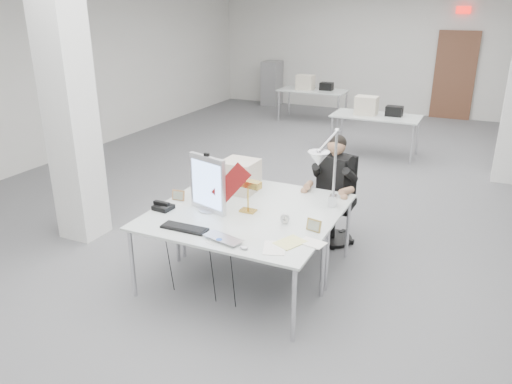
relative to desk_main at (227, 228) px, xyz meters
The scene contains 23 objects.
room_shell 2.80m from the desk_main, 89.21° to the left, with size 10.04×14.04×3.24m.
desk_main is the anchor object (origin of this frame).
desk_second 0.90m from the desk_main, 90.00° to the left, with size 1.80×0.90×0.03m, color silver.
bg_desk_a 5.50m from the desk_main, 87.92° to the left, with size 1.60×0.80×0.03m, color silver.
bg_desk_b 7.91m from the desk_main, 103.16° to the left, with size 1.60×0.80×0.03m, color silver.
filing_cabinet 9.80m from the desk_main, 110.93° to the left, with size 0.45×0.55×1.20m, color gray.
office_chair 1.73m from the desk_main, 70.49° to the left, with size 0.55×0.55×1.11m, color black, non-canonical shape.
seated_person 1.68m from the desk_main, 69.92° to the left, with size 0.51×0.64×0.96m, color black, non-canonical shape.
monitor 0.54m from the desk_main, 142.59° to the left, with size 0.47×0.05×0.58m, color silver.
pennant 0.43m from the desk_main, 106.51° to the left, with size 0.43×0.01×0.18m, color maroon.
keyboard 0.39m from the desk_main, 147.96° to the right, with size 0.45×0.15×0.02m, color black.
laptop 0.33m from the desk_main, 73.36° to the right, with size 0.37×0.24×0.03m, color #B9BABE.
mouse 0.48m from the desk_main, 43.60° to the right, with size 0.08×0.05×0.03m, color silver.
bankers_lamp 0.47m from the desk_main, 87.14° to the left, with size 0.34×0.13×0.38m, color gold, non-canonical shape.
desk_phone 0.79m from the desk_main, behind, with size 0.18×0.16×0.05m, color black.
picture_frame_left 0.88m from the desk_main, 154.19° to the left, with size 0.14×0.01×0.11m, color #B17B4C.
picture_frame_right 0.82m from the desk_main, 19.12° to the left, with size 0.15×0.01×0.12m, color #AB8D49.
desk_clock 0.56m from the desk_main, 33.43° to the left, with size 0.09×0.09×0.03m, color #B6B6BB.
paper_stack_a 0.61m from the desk_main, 19.56° to the right, with size 0.19×0.26×0.01m, color white.
paper_stack_b 0.67m from the desk_main, ahead, with size 0.19×0.26×0.01m, color #EBE78C.
paper_stack_c 0.84m from the desk_main, ahead, with size 0.22×0.16×0.01m, color white.
beige_monitor 0.98m from the desk_main, 109.30° to the left, with size 0.37×0.35×0.35m, color beige.
architect_lamp 1.10m from the desk_main, 41.56° to the left, with size 0.23×0.67×0.86m, color #BBBCC0, non-canonical shape.
Camera 1 is at (2.07, -6.25, 2.75)m, focal length 35.00 mm.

